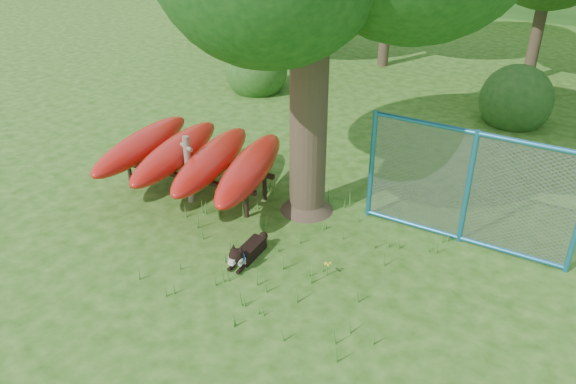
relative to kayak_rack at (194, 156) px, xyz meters
The scene contains 8 objects.
ground 2.96m from the kayak_rack, 36.65° to the right, with size 80.00×80.00×0.00m, color #255310.
wooden_post 0.34m from the kayak_rack, 67.65° to the right, with size 0.37×0.19×1.36m.
kayak_rack is the anchor object (origin of this frame).
husky_dog 2.62m from the kayak_rack, 30.64° to the right, with size 0.32×1.04×0.46m.
fence_section 5.05m from the kayak_rack, 13.54° to the left, with size 3.49×0.23×3.40m.
wildflower_clump 3.65m from the kayak_rack, 14.72° to the right, with size 0.12×0.10×0.25m.
shrub_left 6.46m from the kayak_rack, 115.10° to the left, with size 1.80×1.80×1.80m, color #215019.
shrub_mid 8.50m from the kayak_rack, 59.61° to the left, with size 1.80×1.80×1.80m, color #215019.
Camera 1 is at (4.56, -5.49, 5.38)m, focal length 35.00 mm.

